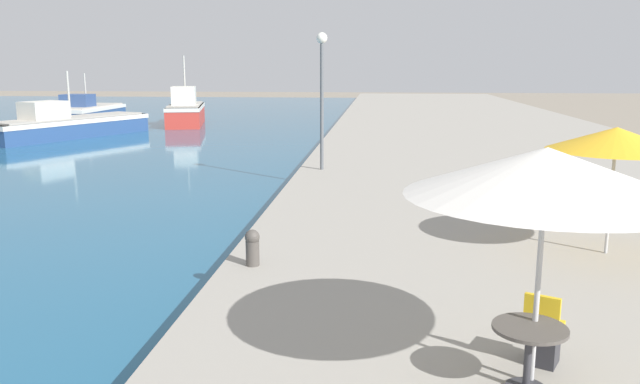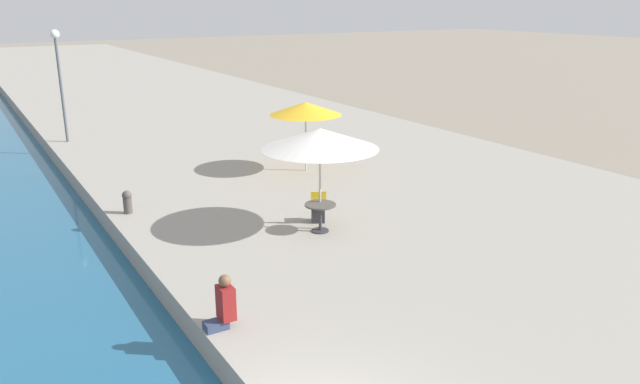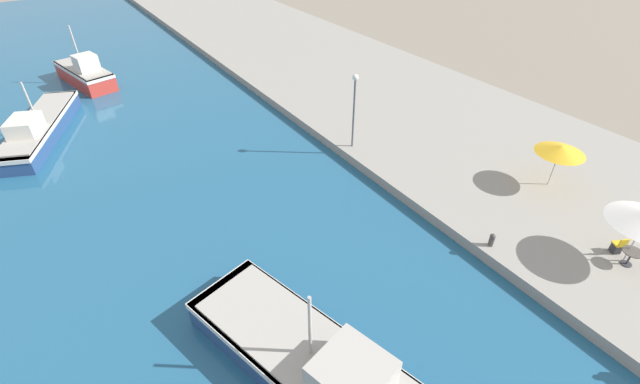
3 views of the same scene
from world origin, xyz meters
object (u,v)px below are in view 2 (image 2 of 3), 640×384
Objects in this scene: cafe_table at (320,212)px; cafe_chair_left at (318,210)px; person_at_quay at (224,304)px; mooring_bollard at (127,201)px; lamppost at (59,67)px; cafe_umbrella_pink at (320,139)px; cafe_umbrella_white at (306,109)px.

cafe_chair_left reaches higher than cafe_table.
person_at_quay reaches higher than cafe_table.
person_at_quay is 1.56× the size of mooring_bollard.
lamppost is (0.22, 10.54, 2.74)m from mooring_bollard.
lamppost reaches higher than mooring_bollard.
mooring_bollard is (0.15, 7.27, -0.10)m from person_at_quay.
person_at_quay is at bearing -140.66° from cafe_table.
mooring_bollard is at bearing 167.63° from cafe_chair_left.
lamppost is (0.38, 17.82, 2.64)m from person_at_quay.
cafe_umbrella_white is at bearing 63.87° from cafe_umbrella_pink.
cafe_table is 1.22× the size of mooring_bollard.
cafe_umbrella_white is 11.07m from person_at_quay.
cafe_umbrella_pink is 1.21× the size of cafe_umbrella_white.
cafe_chair_left is 5.85m from person_at_quay.
person_at_quay is (-4.33, -3.93, 0.13)m from cafe_chair_left.
cafe_table is at bearing -45.97° from mooring_bollard.
cafe_umbrella_pink is at bearing -44.03° from mooring_bollard.
mooring_bollard is at bearing 88.79° from person_at_quay.
mooring_bollard is (-4.18, 3.34, 0.02)m from cafe_chair_left.
lamppost is at bearing 132.18° from cafe_chair_left.
person_at_quay is at bearing -127.53° from cafe_umbrella_white.
cafe_chair_left is at bearing -116.21° from cafe_umbrella_white.
cafe_umbrella_pink is 1.87m from cafe_table.
cafe_umbrella_white reaches higher than person_at_quay.
cafe_chair_left is at bearing -38.66° from mooring_bollard.
cafe_umbrella_white is 3.08× the size of cafe_table.
cafe_umbrella_pink reaches higher than cafe_umbrella_white.
person_at_quay is (-4.10, -3.46, -1.94)m from cafe_umbrella_pink.
cafe_umbrella_white is at bearing 52.47° from person_at_quay.
person_at_quay is (-4.01, -3.29, -0.08)m from cafe_table.
mooring_bollard is at bearing 135.97° from cafe_umbrella_pink.
cafe_chair_left is (-2.33, -4.73, -1.84)m from cafe_umbrella_white.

